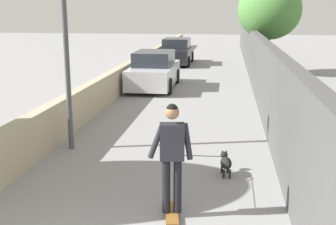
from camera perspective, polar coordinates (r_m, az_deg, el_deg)
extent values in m
plane|color=gray|center=(17.74, 2.89, 2.90)|extent=(80.00, 80.00, 0.00)
cube|color=tan|center=(16.17, -7.33, 3.62)|extent=(48.00, 0.30, 1.03)
cube|color=#4C4C4C|center=(15.57, 12.28, 5.30)|extent=(48.00, 0.30, 2.24)
cylinder|color=#473523|center=(22.56, 12.96, 7.77)|extent=(0.20, 0.20, 2.27)
ellipsoid|color=#4C843D|center=(22.46, 13.24, 13.02)|extent=(3.11, 3.11, 2.90)
cylinder|color=#4C4C51|center=(10.24, -13.14, 5.96)|extent=(0.12, 0.12, 3.96)
cube|color=brown|center=(7.15, 0.51, -13.04)|extent=(0.82, 0.32, 0.02)
cylinder|color=beige|center=(7.42, -0.09, -12.36)|extent=(0.06, 0.04, 0.06)
cylinder|color=beige|center=(7.42, 1.01, -12.36)|extent=(0.06, 0.04, 0.06)
cylinder|color=beige|center=(6.92, -0.04, -14.39)|extent=(0.06, 0.04, 0.06)
cylinder|color=beige|center=(6.92, 1.16, -14.38)|extent=(0.06, 0.04, 0.06)
cylinder|color=black|center=(6.96, -0.24, -9.66)|extent=(0.15, 0.15, 0.89)
cylinder|color=black|center=(6.96, 1.27, -9.65)|extent=(0.15, 0.15, 0.89)
cube|color=#26262D|center=(6.70, 0.53, -3.87)|extent=(0.27, 0.41, 0.58)
cylinder|color=#26262D|center=(6.70, -1.53, -3.74)|extent=(0.13, 0.29, 0.58)
cylinder|color=#26262D|center=(6.71, 2.58, -3.84)|extent=(0.12, 0.19, 0.59)
sphere|color=#9E7051|center=(6.58, 0.54, 0.03)|extent=(0.22, 0.22, 0.22)
sphere|color=black|center=(6.57, 0.54, 0.36)|extent=(0.19, 0.19, 0.19)
ellipsoid|color=black|center=(8.78, 7.65, -6.60)|extent=(0.47, 0.28, 0.22)
sphere|color=black|center=(9.01, 7.41, -5.57)|extent=(0.15, 0.15, 0.15)
cone|color=black|center=(8.98, 7.18, -5.09)|extent=(0.06, 0.06, 0.06)
cone|color=black|center=(8.99, 7.68, -5.09)|extent=(0.06, 0.06, 0.06)
cylinder|color=black|center=(8.96, 7.11, -7.37)|extent=(0.04, 0.04, 0.18)
cylinder|color=black|center=(8.98, 7.87, -7.35)|extent=(0.04, 0.04, 0.18)
cylinder|color=black|center=(8.70, 7.36, -8.02)|extent=(0.04, 0.04, 0.18)
cylinder|color=black|center=(8.72, 8.14, -8.00)|extent=(0.04, 0.04, 0.18)
cylinder|color=black|center=(8.50, 7.93, -6.71)|extent=(0.14, 0.05, 0.13)
cylinder|color=black|center=(7.74, 4.56, -5.72)|extent=(1.91, 0.86, 0.66)
cube|color=silver|center=(18.30, -1.83, 5.01)|extent=(4.27, 1.70, 0.80)
cube|color=#262B33|center=(18.21, -1.85, 7.13)|extent=(2.22, 1.50, 0.60)
cylinder|color=black|center=(19.77, -3.45, 4.93)|extent=(0.64, 0.22, 0.64)
cylinder|color=black|center=(19.52, 1.12, 4.84)|extent=(0.64, 0.22, 0.64)
cylinder|color=black|center=(17.21, -5.16, 3.61)|extent=(0.64, 0.22, 0.64)
cylinder|color=black|center=(16.93, 0.06, 3.50)|extent=(0.64, 0.22, 0.64)
cube|color=black|center=(26.31, 1.16, 7.62)|extent=(4.20, 1.70, 0.80)
cube|color=#262B33|center=(26.25, 1.16, 9.10)|extent=(2.18, 1.50, 0.60)
cylinder|color=black|center=(27.72, -0.16, 7.43)|extent=(0.64, 0.22, 0.64)
cylinder|color=black|center=(27.54, 3.12, 7.37)|extent=(0.64, 0.22, 0.64)
cylinder|color=black|center=(25.16, -1.00, 6.80)|extent=(0.64, 0.22, 0.64)
cylinder|color=black|center=(24.97, 2.62, 6.74)|extent=(0.64, 0.22, 0.64)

